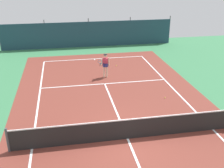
{
  "coord_description": "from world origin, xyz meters",
  "views": [
    {
      "loc": [
        -2.55,
        -9.97,
        6.95
      ],
      "look_at": [
        0.08,
        4.19,
        0.9
      ],
      "focal_mm": 44.0,
      "sensor_mm": 36.0,
      "label": 1
    }
  ],
  "objects_px": {
    "tennis_net": "(128,129)",
    "tennis_ball_midcourt": "(116,66)",
    "tennis_player": "(105,64)",
    "tennis_ball_by_sideline": "(165,98)",
    "tennis_ball_near_player": "(107,72)"
  },
  "relations": [
    {
      "from": "tennis_ball_by_sideline",
      "to": "tennis_ball_midcourt",
      "type": "bearing_deg",
      "value": 105.17
    },
    {
      "from": "tennis_net",
      "to": "tennis_ball_by_sideline",
      "type": "bearing_deg",
      "value": 49.4
    },
    {
      "from": "tennis_net",
      "to": "tennis_ball_midcourt",
      "type": "xyz_separation_m",
      "value": [
        1.45,
        9.76,
        -0.48
      ]
    },
    {
      "from": "tennis_ball_midcourt",
      "to": "tennis_ball_by_sideline",
      "type": "height_order",
      "value": "same"
    },
    {
      "from": "tennis_ball_by_sideline",
      "to": "tennis_net",
      "type": "bearing_deg",
      "value": -130.6
    },
    {
      "from": "tennis_player",
      "to": "tennis_ball_by_sideline",
      "type": "xyz_separation_m",
      "value": [
        2.87,
        -3.98,
        -0.93
      ]
    },
    {
      "from": "tennis_ball_midcourt",
      "to": "tennis_ball_by_sideline",
      "type": "bearing_deg",
      "value": -74.83
    },
    {
      "from": "tennis_net",
      "to": "tennis_ball_near_player",
      "type": "relative_size",
      "value": 153.33
    },
    {
      "from": "tennis_player",
      "to": "tennis_ball_by_sideline",
      "type": "height_order",
      "value": "tennis_player"
    },
    {
      "from": "tennis_ball_near_player",
      "to": "tennis_ball_by_sideline",
      "type": "bearing_deg",
      "value": -62.5
    },
    {
      "from": "tennis_ball_near_player",
      "to": "tennis_ball_midcourt",
      "type": "xyz_separation_m",
      "value": [
        0.91,
        1.19,
        0.0
      ]
    },
    {
      "from": "tennis_ball_midcourt",
      "to": "tennis_ball_by_sideline",
      "type": "xyz_separation_m",
      "value": [
        1.66,
        -6.13,
        0.0
      ]
    },
    {
      "from": "tennis_ball_by_sideline",
      "to": "tennis_ball_near_player",
      "type": "bearing_deg",
      "value": 117.5
    },
    {
      "from": "tennis_net",
      "to": "tennis_ball_by_sideline",
      "type": "height_order",
      "value": "tennis_net"
    },
    {
      "from": "tennis_player",
      "to": "tennis_ball_near_player",
      "type": "relative_size",
      "value": 24.85
    }
  ]
}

